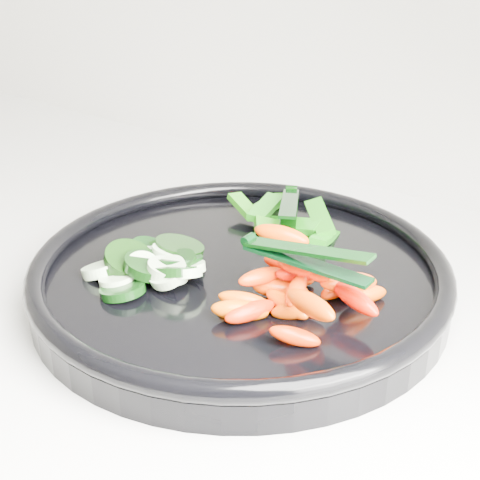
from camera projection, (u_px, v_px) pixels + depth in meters
The scene contains 6 objects.
veggie_tray at pixel (240, 274), 0.60m from camera, with size 0.47×0.47×0.04m.
cucumber_pile at pixel (154, 263), 0.59m from camera, with size 0.12×0.13×0.04m.
carrot_pile at pixel (299, 288), 0.53m from camera, with size 0.14×0.13×0.05m.
pepper_pile at pixel (284, 220), 0.68m from camera, with size 0.13×0.11×0.04m.
tong_carrot at pixel (302, 255), 0.52m from camera, with size 0.11×0.02×0.02m.
tong_pepper at pixel (289, 207), 0.66m from camera, with size 0.07×0.10×0.02m.
Camera 1 is at (0.60, 1.27, 1.24)m, focal length 50.00 mm.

